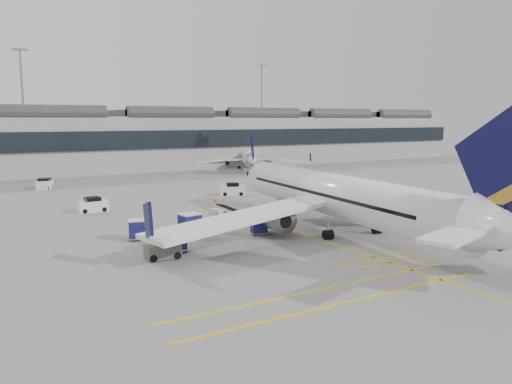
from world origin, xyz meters
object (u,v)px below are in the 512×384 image
belt_loader (225,217)px  baggage_cart_a (259,225)px  ramp_agent_b (225,221)px  ramp_agent_a (218,222)px  pushback_tug (163,250)px  airliner_main (342,197)px

belt_loader → baggage_cart_a: bearing=-103.8°
ramp_agent_b → baggage_cart_a: bearing=125.3°
baggage_cart_a → ramp_agent_b: (-2.07, 2.87, 0.11)m
ramp_agent_a → ramp_agent_b: bearing=-22.0°
belt_loader → pushback_tug: 13.59m
baggage_cart_a → pushback_tug: (-10.43, -3.30, -0.22)m
baggage_cart_a → ramp_agent_a: size_ratio=0.93×
baggage_cart_a → ramp_agent_a: (-2.87, 2.73, 0.11)m
pushback_tug → baggage_cart_a: bearing=20.4°
baggage_cart_a → ramp_agent_a: ramp_agent_a is taller
airliner_main → pushback_tug: airliner_main is taller
belt_loader → baggage_cart_a: belt_loader is taller
belt_loader → ramp_agent_a: (-2.35, -3.27, 0.36)m
belt_loader → ramp_agent_b: size_ratio=2.67×
baggage_cart_a → pushback_tug: bearing=-147.1°
belt_loader → pushback_tug: belt_loader is taller
ramp_agent_a → ramp_agent_b: ramp_agent_b is taller
ramp_agent_a → pushback_tug: 9.68m
belt_loader → ramp_agent_a: belt_loader is taller
airliner_main → pushback_tug: bearing=-174.1°
pushback_tug → airliner_main: bearing=3.5°
airliner_main → baggage_cart_a: size_ratio=23.70×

